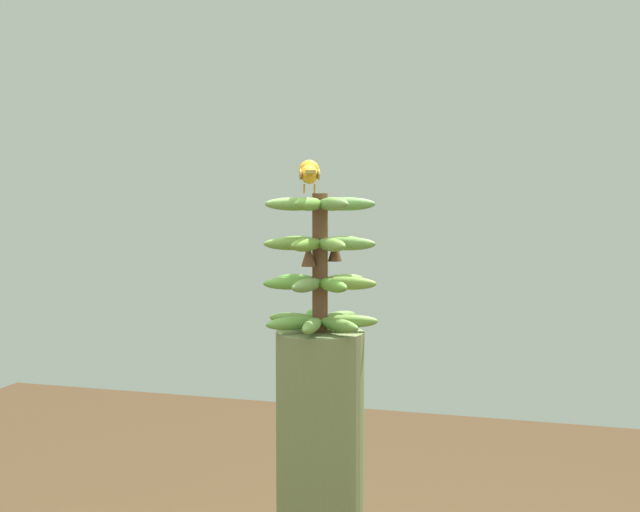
{
  "coord_description": "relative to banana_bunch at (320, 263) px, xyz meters",
  "views": [
    {
      "loc": [
        0.51,
        -1.82,
        1.66
      ],
      "look_at": [
        0.0,
        0.0,
        1.52
      ],
      "focal_mm": 42.33,
      "sensor_mm": 36.0,
      "label": 1
    }
  ],
  "objects": [
    {
      "name": "perched_bird",
      "position": [
        -0.03,
        0.0,
        0.23
      ],
      "size": [
        0.08,
        0.2,
        0.09
      ],
      "color": "#C68933",
      "rests_on": "banana_bunch"
    },
    {
      "name": "banana_bunch",
      "position": [
        0.0,
        0.0,
        0.0
      ],
      "size": [
        0.29,
        0.29,
        0.35
      ],
      "color": "brown",
      "rests_on": "banana_tree"
    }
  ]
}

